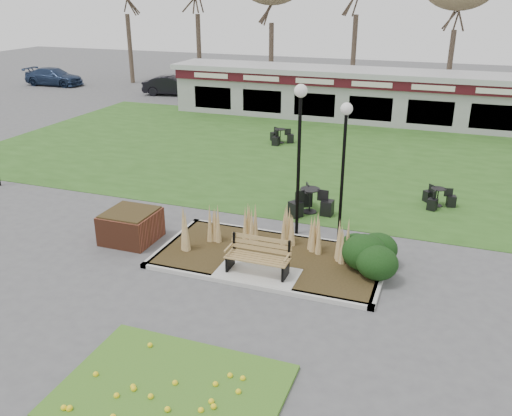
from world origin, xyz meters
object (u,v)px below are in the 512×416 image
(park_bench, at_px, (259,256))
(car_blue, at_px, (54,77))
(lamp_post_mid_right, at_px, (300,128))
(brick_planter, at_px, (131,226))
(car_black, at_px, (172,86))
(car_silver, at_px, (187,81))
(bistro_set_b, at_px, (437,200))
(bistro_set_a, at_px, (310,204))
(bistro_set_c, at_px, (280,138))
(lamp_post_near_right, at_px, (344,142))
(food_pavilion, at_px, (375,96))

(park_bench, bearing_deg, car_blue, 137.61)
(lamp_post_mid_right, bearing_deg, park_bench, -93.92)
(brick_planter, bearing_deg, car_black, 115.41)
(car_silver, height_order, car_black, car_black)
(brick_planter, xyz_separation_m, bistro_set_b, (8.62, 6.13, -0.24))
(car_black, bearing_deg, bistro_set_a, -151.24)
(lamp_post_mid_right, relative_size, bistro_set_c, 3.55)
(brick_planter, bearing_deg, car_blue, 133.22)
(park_bench, distance_m, bistro_set_c, 13.57)
(brick_planter, distance_m, bistro_set_c, 12.36)
(park_bench, relative_size, car_blue, 0.36)
(lamp_post_near_right, bearing_deg, food_pavilion, 95.26)
(lamp_post_near_right, height_order, car_silver, lamp_post_near_right)
(bistro_set_b, bearing_deg, bistro_set_a, -152.47)
(bistro_set_a, bearing_deg, lamp_post_near_right, -52.11)
(bistro_set_c, relative_size, car_blue, 0.28)
(bistro_set_a, bearing_deg, car_blue, 144.01)
(lamp_post_near_right, relative_size, car_blue, 0.89)
(park_bench, height_order, food_pavilion, food_pavilion)
(food_pavilion, xyz_separation_m, bistro_set_b, (4.22, -12.84, -1.24))
(food_pavilion, distance_m, car_silver, 16.41)
(lamp_post_mid_right, bearing_deg, bistro_set_a, 91.94)
(park_bench, height_order, lamp_post_near_right, lamp_post_near_right)
(lamp_post_mid_right, height_order, car_silver, lamp_post_mid_right)
(car_blue, bearing_deg, lamp_post_near_right, -129.85)
(park_bench, xyz_separation_m, food_pavilion, (0.00, 19.71, 0.89))
(brick_planter, height_order, lamp_post_near_right, lamp_post_near_right)
(brick_planter, xyz_separation_m, food_pavilion, (4.40, 18.96, 1.00))
(park_bench, xyz_separation_m, bistro_set_b, (4.22, 6.88, -0.35))
(park_bench, distance_m, bistro_set_a, 4.76)
(lamp_post_mid_right, distance_m, bistro_set_c, 11.26)
(bistro_set_a, distance_m, bistro_set_c, 9.13)
(bistro_set_b, xyz_separation_m, car_blue, (-30.22, 16.86, 0.45))
(bistro_set_c, height_order, car_black, car_black)
(brick_planter, relative_size, car_black, 0.36)
(bistro_set_a, relative_size, car_blue, 0.34)
(bistro_set_b, distance_m, car_silver, 27.14)
(lamp_post_mid_right, xyz_separation_m, car_black, (-15.23, 20.18, -2.70))
(lamp_post_near_right, bearing_deg, car_black, 129.39)
(bistro_set_c, bearing_deg, car_silver, 132.34)
(lamp_post_near_right, distance_m, lamp_post_mid_right, 1.38)
(lamp_post_near_right, xyz_separation_m, bistro_set_c, (-5.13, 10.13, -2.82))
(food_pavilion, bearing_deg, car_blue, 171.21)
(park_bench, height_order, car_silver, car_silver)
(lamp_post_near_right, relative_size, car_silver, 1.15)
(lamp_post_near_right, distance_m, bistro_set_b, 5.54)
(brick_planter, xyz_separation_m, car_silver, (-10.80, 25.08, 0.15))
(bistro_set_a, distance_m, car_black, 23.83)
(lamp_post_near_right, distance_m, car_silver, 28.46)
(food_pavilion, height_order, car_blue, food_pavilion)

